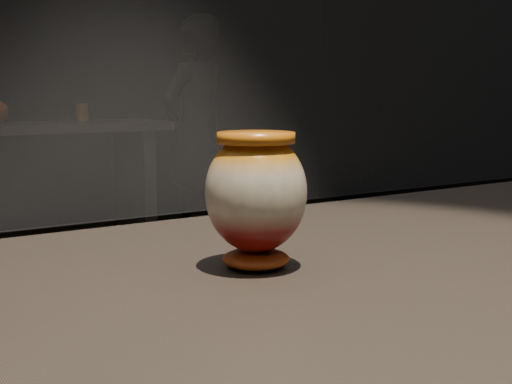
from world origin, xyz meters
TOP-DOWN VIEW (x-y plane):
  - main_vase at (0.03, 0.06)m, footprint 0.16×0.16m
  - back_shelf at (0.56, 3.65)m, footprint 2.00×0.60m
  - back_vase_right at (1.08, 3.66)m, footprint 0.07×0.07m
  - visitor at (1.88, 3.67)m, footprint 0.68×0.55m

SIDE VIEW (x-z plane):
  - back_shelf at x=0.56m, z-range 0.19..1.09m
  - visitor at x=1.88m, z-range 0.00..1.60m
  - back_vase_right at x=1.08m, z-range 0.90..1.01m
  - main_vase at x=0.03m, z-range 0.91..1.07m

